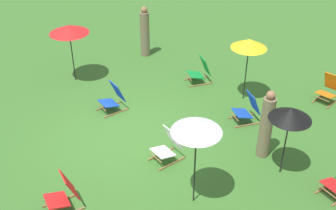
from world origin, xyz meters
TOP-DOWN VIEW (x-y plane):
  - ground_plane at (0.00, 0.00)m, footprint 40.00×40.00m
  - deckchair_0 at (-1.29, 3.15)m, footprint 0.65×0.86m
  - deckchair_2 at (1.50, 5.66)m, footprint 0.65×0.85m
  - deckchair_3 at (1.34, 0.39)m, footprint 0.55×0.81m
  - deckchair_4 at (1.09, 3.00)m, footprint 0.65×0.85m
  - deckchair_5 at (1.57, -2.22)m, footprint 0.51×0.78m
  - deckchair_8 at (-1.25, 0.20)m, footprint 0.52×0.79m
  - umbrella_0 at (-3.43, -0.11)m, footprint 1.17×1.17m
  - umbrella_1 at (3.07, 2.32)m, footprint 0.90×0.90m
  - umbrella_2 at (2.78, 0.13)m, footprint 0.98×0.98m
  - umbrella_3 at (0.16, 3.67)m, footprint 0.99×0.99m
  - person_0 at (2.38, 2.39)m, footprint 0.41×0.41m
  - person_1 at (-3.84, 2.62)m, footprint 0.37×0.37m

SIDE VIEW (x-z plane):
  - ground_plane at x=0.00m, z-range 0.00..0.00m
  - deckchair_0 at x=-1.29m, z-range -0.05..0.79m
  - deckchair_2 at x=1.50m, z-range -0.05..0.79m
  - deckchair_3 at x=1.34m, z-range -0.05..0.79m
  - deckchair_4 at x=1.09m, z-range -0.05..0.79m
  - deckchair_5 at x=1.57m, z-range -0.05..0.79m
  - deckchair_8 at x=-1.25m, z-range -0.05..0.79m
  - person_1 at x=-3.84m, z-range -0.05..1.70m
  - person_0 at x=2.38m, z-range -0.05..1.72m
  - umbrella_1 at x=3.07m, z-range 0.73..2.48m
  - umbrella_0 at x=-3.43m, z-range 0.78..2.59m
  - umbrella_3 at x=0.16m, z-range 0.80..2.66m
  - umbrella_2 at x=2.78m, z-range 0.89..2.91m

